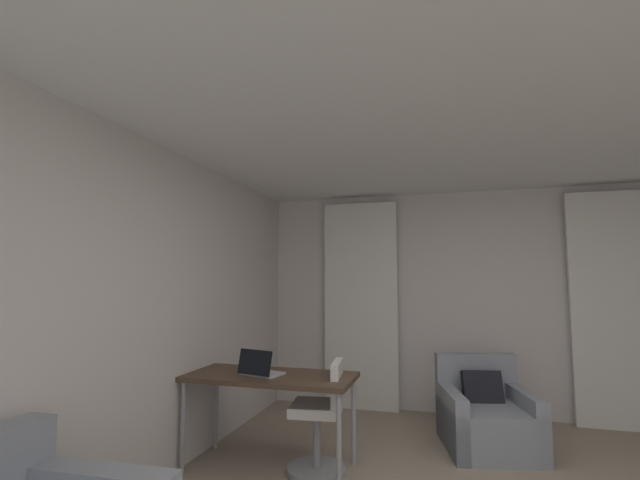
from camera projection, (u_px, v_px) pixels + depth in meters
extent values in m
cube|color=silver|center=(478.00, 301.00, 5.13)|extent=(5.12, 0.06, 2.60)
cube|color=silver|center=(109.00, 316.00, 2.92)|extent=(0.06, 6.12, 2.60)
cube|color=white|center=(511.00, 76.00, 2.35)|extent=(5.12, 6.12, 0.06)
cube|color=silver|center=(361.00, 304.00, 5.38)|extent=(0.90, 0.06, 2.50)
cube|color=silver|center=(617.00, 308.00, 4.62)|extent=(0.90, 0.06, 2.50)
cube|color=gray|center=(488.00, 427.00, 4.00)|extent=(0.94, 0.99, 0.40)
cube|color=gray|center=(475.00, 374.00, 4.39)|extent=(0.79, 0.30, 0.41)
cube|color=gray|center=(524.00, 420.00, 3.99)|extent=(0.30, 0.85, 0.54)
cube|color=gray|center=(451.00, 419.00, 4.03)|extent=(0.30, 0.85, 0.54)
cube|color=black|center=(483.00, 390.00, 4.16)|extent=(0.39, 0.27, 0.37)
cube|color=#4C3828|center=(271.00, 377.00, 3.67)|extent=(1.40, 0.64, 0.04)
cylinder|color=#99999E|center=(216.00, 408.00, 4.07)|extent=(0.04, 0.04, 0.71)
cylinder|color=#99999E|center=(354.00, 420.00, 3.71)|extent=(0.04, 0.04, 0.71)
cylinder|color=#99999E|center=(183.00, 427.00, 3.55)|extent=(0.04, 0.04, 0.71)
cylinder|color=#99999E|center=(339.00, 443.00, 3.19)|extent=(0.04, 0.04, 0.71)
cylinder|color=gray|center=(316.00, 442.00, 3.54)|extent=(0.06, 0.06, 0.46)
cylinder|color=gray|center=(316.00, 470.00, 3.52)|extent=(0.48, 0.48, 0.04)
cube|color=silver|center=(317.00, 408.00, 3.57)|extent=(0.44, 0.44, 0.08)
cube|color=silver|center=(337.00, 382.00, 3.56)|extent=(0.10, 0.36, 0.34)
cube|color=#ADADB2|center=(263.00, 374.00, 3.66)|extent=(0.36, 0.29, 0.02)
cube|color=black|center=(255.00, 362.00, 3.57)|extent=(0.32, 0.13, 0.20)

